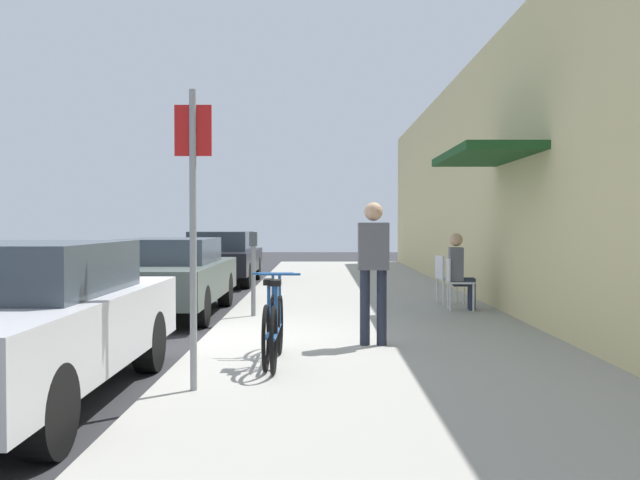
{
  "coord_description": "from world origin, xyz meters",
  "views": [
    {
      "loc": [
        1.5,
        -8.76,
        1.56
      ],
      "look_at": [
        1.47,
        5.04,
        1.25
      ],
      "focal_mm": 38.97,
      "sensor_mm": 36.0,
      "label": 1
    }
  ],
  "objects": [
    {
      "name": "ground_plane",
      "position": [
        0.0,
        0.0,
        0.0
      ],
      "size": [
        60.0,
        60.0,
        0.0
      ],
      "primitive_type": "plane",
      "color": "#2D2D30"
    },
    {
      "name": "sidewalk_slab",
      "position": [
        2.25,
        2.0,
        0.06
      ],
      "size": [
        4.5,
        32.0,
        0.12
      ],
      "primitive_type": "cube",
      "color": "#9E9B93",
      "rests_on": "ground_plane"
    },
    {
      "name": "building_facade",
      "position": [
        4.64,
        2.0,
        2.41
      ],
      "size": [
        1.4,
        32.0,
        4.82
      ],
      "color": "beige",
      "rests_on": "ground_plane"
    },
    {
      "name": "parked_car_0",
      "position": [
        -1.1,
        -2.8,
        0.73
      ],
      "size": [
        1.8,
        4.4,
        1.4
      ],
      "color": "#B7B7BC",
      "rests_on": "ground_plane"
    },
    {
      "name": "parked_car_1",
      "position": [
        -1.1,
        3.08,
        0.7
      ],
      "size": [
        1.8,
        4.4,
        1.32
      ],
      "color": "#47514C",
      "rests_on": "ground_plane"
    },
    {
      "name": "parked_car_2",
      "position": [
        -1.1,
        9.41,
        0.71
      ],
      "size": [
        1.8,
        4.4,
        1.37
      ],
      "color": "black",
      "rests_on": "ground_plane"
    },
    {
      "name": "parking_meter",
      "position": [
        0.45,
        2.1,
        0.89
      ],
      "size": [
        0.12,
        0.1,
        1.32
      ],
      "color": "slate",
      "rests_on": "sidewalk_slab"
    },
    {
      "name": "street_sign",
      "position": [
        0.4,
        -2.77,
        1.64
      ],
      "size": [
        0.32,
        0.06,
        2.6
      ],
      "color": "gray",
      "rests_on": "sidewalk_slab"
    },
    {
      "name": "bicycle_0",
      "position": [
        1.05,
        -1.62,
        0.48
      ],
      "size": [
        0.46,
        1.71,
        0.9
      ],
      "color": "black",
      "rests_on": "sidewalk_slab"
    },
    {
      "name": "bicycle_1",
      "position": [
        0.97,
        -1.51,
        0.48
      ],
      "size": [
        0.46,
        1.71,
        0.9
      ],
      "color": "black",
      "rests_on": "sidewalk_slab"
    },
    {
      "name": "cafe_chair_0",
      "position": [
        3.79,
        2.89,
        0.62
      ],
      "size": [
        0.48,
        0.48,
        0.87
      ],
      "color": "silver",
      "rests_on": "sidewalk_slab"
    },
    {
      "name": "seated_patron_0",
      "position": [
        3.85,
        2.89,
        0.82
      ],
      "size": [
        0.45,
        0.39,
        1.29
      ],
      "color": "#232838",
      "rests_on": "sidewalk_slab"
    },
    {
      "name": "cafe_chair_1",
      "position": [
        3.79,
        3.79,
        0.62
      ],
      "size": [
        0.5,
        0.5,
        0.87
      ],
      "color": "silver",
      "rests_on": "sidewalk_slab"
    },
    {
      "name": "pedestrian_standing",
      "position": [
        2.13,
        -0.54,
        1.12
      ],
      "size": [
        0.36,
        0.22,
        1.7
      ],
      "color": "#232838",
      "rests_on": "sidewalk_slab"
    }
  ]
}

